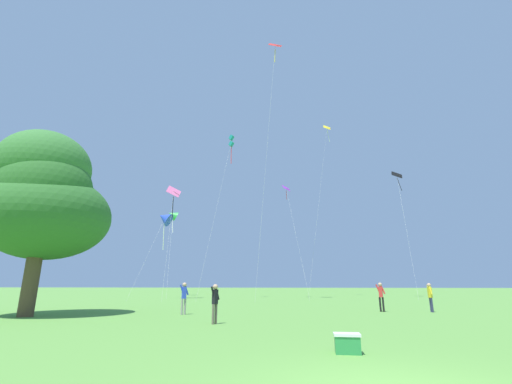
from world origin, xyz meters
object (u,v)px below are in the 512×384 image
person_child_small (215,300)px  kite_red_high (274,56)px  kite_green_small (172,215)px  kite_yellow_diamond (326,138)px  kite_pink_low (173,198)px  person_foreground_watcher (184,295)px  picnic_cooler (347,343)px  person_near_tree (381,294)px  kite_teal_box (231,142)px  tree_right_cluster (46,199)px  kite_blue_delta (165,218)px  kite_black_large (398,180)px  kite_purple_streamer (287,194)px  person_with_spool (430,295)px

person_child_small → kite_red_high: bearing=88.0°
kite_green_small → kite_yellow_diamond: size_ratio=0.49×
kite_pink_low → kite_red_high: bearing=-10.4°
person_foreground_watcher → picnic_cooler: person_foreground_watcher is taller
kite_red_high → person_near_tree: size_ratio=18.31×
kite_yellow_diamond → kite_teal_box: kite_yellow_diamond is taller
tree_right_cluster → kite_teal_box: bearing=79.1°
kite_red_high → person_foreground_watcher: 32.08m
kite_yellow_diamond → person_foreground_watcher: size_ratio=15.77×
kite_green_small → person_foreground_watcher: size_ratio=7.77×
kite_pink_low → kite_blue_delta: size_ratio=1.28×
kite_pink_low → tree_right_cluster: 22.14m
kite_blue_delta → kite_yellow_diamond: kite_yellow_diamond is taller
kite_blue_delta → kite_teal_box: size_ratio=0.50×
kite_green_small → picnic_cooler: 46.76m
kite_black_large → person_foreground_watcher: size_ratio=10.25×
kite_green_small → kite_purple_streamer: bearing=-19.8°
person_near_tree → person_foreground_watcher: person_near_tree is taller
tree_right_cluster → picnic_cooler: 17.58m
kite_teal_box → kite_green_small: bearing=141.9°
kite_purple_streamer → kite_black_large: 15.77m
kite_yellow_diamond → person_near_tree: size_ratio=15.64×
kite_green_small → person_with_spool: (27.26, -26.65, -10.86)m
kite_green_small → person_with_spool: 39.63m
kite_purple_streamer → kite_yellow_diamond: size_ratio=0.54×
person_foreground_watcher → kite_purple_streamer: bearing=79.9°
kite_teal_box → person_near_tree: (13.53, -18.12, -18.40)m
kite_yellow_diamond → person_child_small: 42.77m
kite_green_small → kite_yellow_diamond: kite_yellow_diamond is taller
kite_blue_delta → kite_black_large: bearing=16.7°
kite_green_small → tree_right_cluster: 33.76m
kite_purple_streamer → kite_red_high: 16.85m
person_with_spool → tree_right_cluster: size_ratio=0.17×
kite_yellow_diamond → kite_teal_box: (-12.77, -9.61, -4.06)m
kite_yellow_diamond → person_with_spool: kite_yellow_diamond is taller
person_with_spool → kite_blue_delta: bearing=146.0°
kite_purple_streamer → kite_pink_low: bearing=-160.0°
kite_yellow_diamond → kite_red_high: size_ratio=0.85×
kite_pink_low → tree_right_cluster: size_ratio=1.35×
kite_purple_streamer → kite_yellow_diamond: 14.26m
kite_blue_delta → person_child_small: bearing=-61.5°
kite_yellow_diamond → person_with_spool: 35.83m
kite_blue_delta → person_with_spool: kite_blue_delta is taller
kite_teal_box → tree_right_cluster: kite_teal_box is taller
kite_blue_delta → picnic_cooler: kite_blue_delta is taller
kite_black_large → picnic_cooler: size_ratio=28.07×
kite_blue_delta → kite_teal_box: kite_teal_box is taller
kite_blue_delta → tree_right_cluster: 22.46m
kite_blue_delta → person_with_spool: bearing=-34.0°
person_with_spool → kite_black_large: bearing=77.5°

